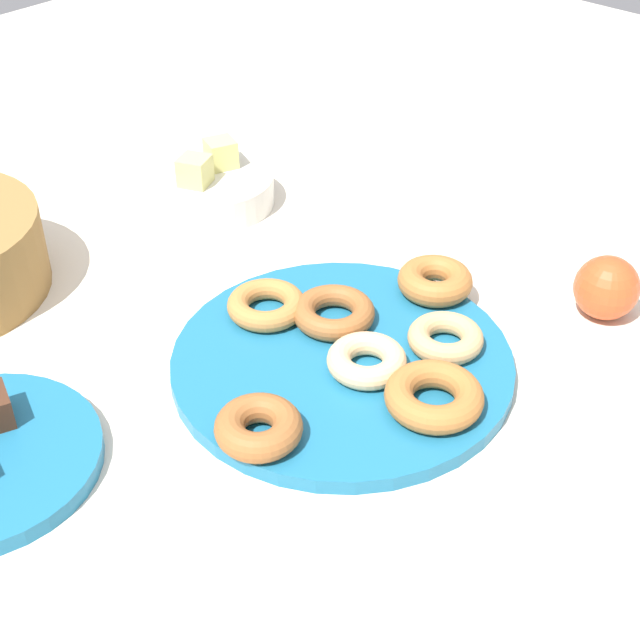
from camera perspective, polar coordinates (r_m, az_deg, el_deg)
ground_plane at (r=0.94m, az=1.36°, el=-3.00°), size 2.40×2.40×0.00m
donut_plate at (r=0.93m, az=1.36°, el=-2.62°), size 0.34×0.34×0.02m
donut_0 at (r=0.97m, az=0.86°, el=0.47°), size 0.12×0.12×0.02m
donut_1 at (r=0.83m, az=-3.80°, el=-6.60°), size 0.11×0.11×0.03m
donut_2 at (r=0.87m, az=7.20°, el=-4.54°), size 0.12×0.12×0.03m
donut_3 at (r=0.90m, az=2.99°, el=-2.43°), size 0.11×0.11×0.02m
donut_4 at (r=0.94m, az=7.73°, el=-1.10°), size 0.09×0.09×0.02m
donut_5 at (r=1.01m, az=7.28°, el=2.33°), size 0.11×0.11×0.03m
donut_6 at (r=0.98m, az=-3.38°, el=0.89°), size 0.10×0.10×0.02m
fruit_bowl at (r=1.21m, az=-6.59°, el=7.95°), size 0.16×0.16×0.04m
melon_chunk_left at (r=1.18m, az=-7.71°, el=9.08°), size 0.05×0.05×0.04m
melon_chunk_right at (r=1.22m, az=-6.12°, el=10.16°), size 0.05×0.05×0.04m
apple at (r=1.04m, az=17.22°, el=1.91°), size 0.07×0.07×0.07m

